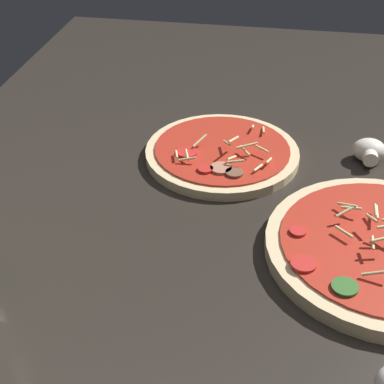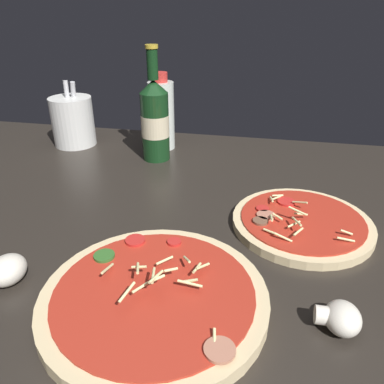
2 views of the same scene
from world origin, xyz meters
TOP-DOWN VIEW (x-y plane):
  - counter_slab at (0.00, 0.00)cm, footprint 160.00×90.00cm
  - pizza_far at (19.35, 0.17)cm, footprint 23.50×23.50cm
  - mushroom_right at (22.41, -22.02)cm, footprint 5.24×4.99cm

SIDE VIEW (x-z plane):
  - counter_slab at x=0.00cm, z-range 0.00..2.50cm
  - pizza_far at x=19.35cm, z-range 1.11..5.66cm
  - mushroom_right at x=22.41cm, z-range 2.50..6.00cm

